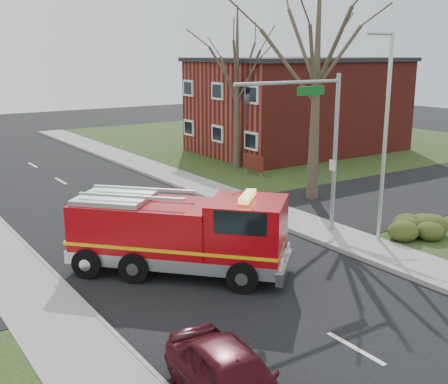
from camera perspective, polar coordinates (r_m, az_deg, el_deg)
ground at (r=19.89m, az=0.36°, el=-8.53°), size 120.00×120.00×0.00m
sidewalk_right at (r=23.69m, az=12.88°, el=-4.93°), size 2.40×80.00×0.15m
sidewalk_left at (r=17.44m, az=-17.12°, el=-12.31°), size 2.40×80.00×0.15m
brick_building at (r=44.47m, az=7.58°, el=8.77°), size 15.40×10.40×7.25m
health_center_sign at (r=35.30m, az=2.98°, el=2.97°), size 0.12×2.00×1.40m
hedge_corner at (r=25.01m, az=19.03°, el=-3.14°), size 2.80×2.00×0.90m
bare_tree_near at (r=29.03m, az=9.46°, el=13.41°), size 6.00×6.00×12.00m
bare_tree_far at (r=36.98m, az=1.34°, el=12.24°), size 5.25×5.25×10.50m
traffic_signal_mast at (r=23.00m, az=9.07°, el=6.55°), size 5.29×0.18×6.80m
streetlight_pole at (r=23.05m, az=16.00°, el=5.81°), size 1.48×0.16×8.40m
fire_engine at (r=19.82m, az=-4.36°, el=-4.44°), size 6.96×7.20×3.02m
parked_car_maroon at (r=12.79m, az=0.86°, el=-18.61°), size 2.11×4.42×1.46m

